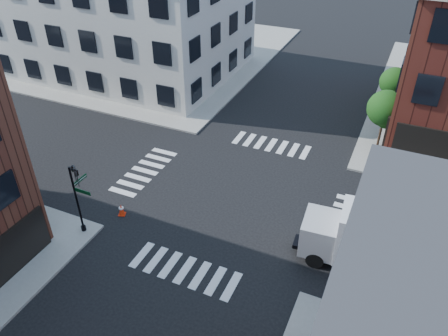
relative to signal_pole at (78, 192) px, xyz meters
The scene contains 8 objects.
ground 9.90m from the signal_pole, 44.81° to the left, with size 120.00×120.00×0.00m, color black.
sidewalk_nw 31.27m from the signal_pole, 117.29° to the left, with size 30.00×30.00×0.15m, color gray.
building_nw 25.92m from the signal_pole, 118.43° to the left, with size 22.00×16.00×11.00m, color silver.
tree_near 21.94m from the signal_pole, 49.38° to the left, with size 2.69×2.69×4.49m.
tree_far 26.78m from the signal_pole, 57.77° to the left, with size 2.43×2.43×4.07m.
signal_pole is the anchor object (origin of this frame).
box_truck 16.33m from the signal_pole, 14.22° to the left, with size 7.89×2.90×3.51m.
traffic_cone 3.41m from the signal_pole, 63.97° to the left, with size 0.54×0.54×0.77m.
Camera 1 is at (8.47, -20.79, 17.57)m, focal length 35.00 mm.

